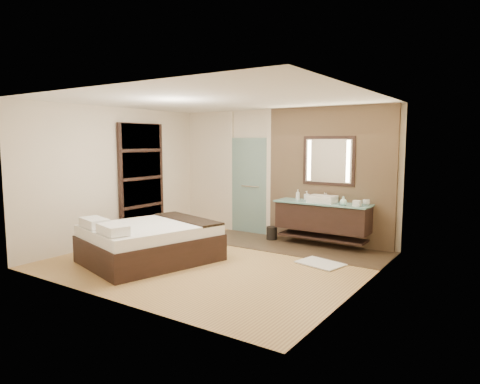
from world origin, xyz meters
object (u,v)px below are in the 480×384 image
Objects in this scene: bed at (150,242)px; waste_bin at (272,233)px; mirror_unit at (328,161)px; vanity at (322,217)px.

bed reaches higher than waste_bin.
mirror_unit is at bearing 15.88° from waste_bin.
vanity reaches higher than waste_bin.
waste_bin is at bearing -164.12° from mirror_unit.
mirror_unit is 0.44× the size of bed.
vanity is 6.73× the size of waste_bin.
waste_bin is (0.94, 2.52, -0.19)m from bed.
mirror_unit is at bearing 69.96° from bed.
bed is (-2.02, -2.83, -1.33)m from mirror_unit.
mirror_unit reaches higher than waste_bin.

